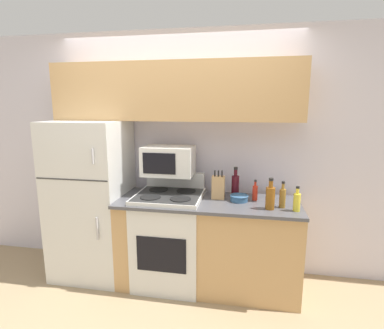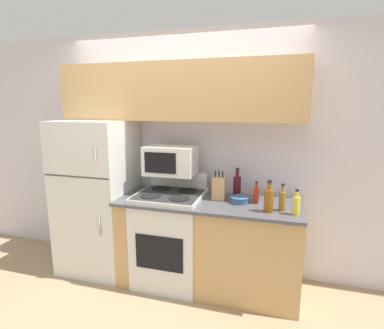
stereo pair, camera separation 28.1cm
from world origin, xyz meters
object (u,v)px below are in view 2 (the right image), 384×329
at_px(microwave, 171,160).
at_px(bottle_wine_red, 237,186).
at_px(bottle_hot_sauce, 256,194).
at_px(knife_block, 219,188).
at_px(bottle_whiskey, 269,199).
at_px(bottle_cooking_spray, 296,205).
at_px(refrigerator, 98,196).
at_px(stove, 170,236).
at_px(bowl, 239,199).
at_px(bottle_vinegar, 282,200).

relative_size(microwave, bottle_wine_red, 1.68).
bearing_deg(bottle_hot_sauce, knife_block, -178.07).
bearing_deg(knife_block, bottle_whiskey, -25.42).
bearing_deg(knife_block, microwave, 174.39).
distance_m(bottle_wine_red, bottle_hot_sauce, 0.22).
bearing_deg(bottle_cooking_spray, refrigerator, 174.39).
xyz_separation_m(stove, bottle_wine_red, (0.64, 0.18, 0.53)).
xyz_separation_m(knife_block, bottle_hot_sauce, (0.35, 0.01, -0.03)).
bearing_deg(stove, bottle_hot_sauce, 6.29).
bearing_deg(bottle_cooking_spray, stove, 172.40).
relative_size(bowl, bottle_vinegar, 0.74).
distance_m(stove, knife_block, 0.71).
distance_m(refrigerator, bottle_hot_sauce, 1.69).
xyz_separation_m(bottle_cooking_spray, bottle_whiskey, (-0.22, 0.01, 0.02)).
relative_size(bowl, bottle_hot_sauce, 0.88).
bearing_deg(bottle_whiskey, refrigerator, 174.02).
xyz_separation_m(refrigerator, bowl, (1.53, -0.01, 0.11)).
bearing_deg(bottle_whiskey, bottle_wine_red, 134.00).
distance_m(knife_block, bottle_whiskey, 0.53).
distance_m(bottle_vinegar, bottle_whiskey, 0.13).
relative_size(bottle_hot_sauce, bottle_whiskey, 0.71).
xyz_separation_m(microwave, bottle_hot_sauce, (0.86, -0.04, -0.27)).
bearing_deg(bottle_hot_sauce, bottle_cooking_spray, -35.64).
height_order(refrigerator, bowl, refrigerator).
distance_m(bottle_cooking_spray, bottle_hot_sauce, 0.43).
distance_m(knife_block, bowl, 0.22).
bearing_deg(bottle_vinegar, microwave, 169.00).
bearing_deg(refrigerator, bowl, -0.34).
bearing_deg(microwave, bowl, -7.66).
bearing_deg(refrigerator, microwave, 6.06).
bearing_deg(bottle_wine_red, bottle_cooking_spray, -32.04).
relative_size(bottle_hot_sauce, bottle_vinegar, 0.83).
distance_m(bowl, bottle_vinegar, 0.40).
xyz_separation_m(stove, bottle_whiskey, (0.95, -0.15, 0.52)).
relative_size(stove, bowl, 6.18).
distance_m(refrigerator, knife_block, 1.34).
bearing_deg(stove, bottle_wine_red, 15.80).
height_order(microwave, bottle_wine_red, microwave).
relative_size(knife_block, bowl, 1.60).
distance_m(bottle_cooking_spray, bottle_vinegar, 0.13).
bearing_deg(knife_block, stove, -170.53).
distance_m(microwave, bowl, 0.79).
relative_size(bowl, bottle_wine_red, 0.59).
distance_m(knife_block, bottle_hot_sauce, 0.35).
relative_size(bottle_wine_red, bottle_vinegar, 1.25).
height_order(bottle_hot_sauce, bottle_whiskey, bottle_whiskey).
relative_size(refrigerator, bottle_vinegar, 6.82).
relative_size(knife_block, bottle_wine_red, 0.94).
relative_size(refrigerator, bottle_wine_red, 5.46).
height_order(bottle_wine_red, bottle_hot_sauce, bottle_wine_red).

